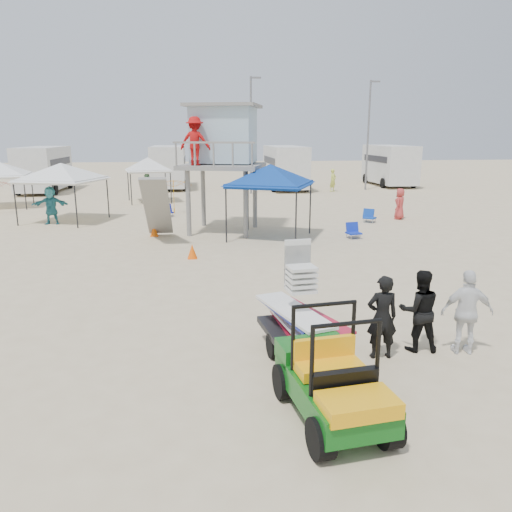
{
  "coord_description": "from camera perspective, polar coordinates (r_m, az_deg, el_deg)",
  "views": [
    {
      "loc": [
        -0.89,
        -8.66,
        4.18
      ],
      "look_at": [
        0.5,
        3.0,
        1.3
      ],
      "focal_mm": 35.0,
      "sensor_mm": 36.0,
      "label": 1
    }
  ],
  "objects": [
    {
      "name": "cone_near",
      "position": [
        17.29,
        -7.3,
        0.53
      ],
      "size": [
        0.34,
        0.34,
        0.5
      ],
      "primitive_type": "cone",
      "color": "#FF5908",
      "rests_on": "ground"
    },
    {
      "name": "surf_trailer",
      "position": [
        9.63,
        5.04,
        -6.75
      ],
      "size": [
        1.49,
        2.41,
        1.99
      ],
      "color": "black",
      "rests_on": "ground"
    },
    {
      "name": "canopy_white_c",
      "position": [
        32.08,
        -12.27,
        10.7
      ],
      "size": [
        2.97,
        2.97,
        3.17
      ],
      "color": "black",
      "rests_on": "ground"
    },
    {
      "name": "man_right",
      "position": [
        10.48,
        22.98,
        -5.95
      ],
      "size": [
        1.04,
        0.58,
        1.68
      ],
      "primitive_type": "imported",
      "rotation": [
        0.0,
        0.0,
        2.96
      ],
      "color": "white",
      "rests_on": "ground"
    },
    {
      "name": "lifeguard_tower",
      "position": [
        21.78,
        -4.17,
        13.11
      ],
      "size": [
        4.07,
        4.07,
        5.28
      ],
      "color": "gray",
      "rests_on": "ground"
    },
    {
      "name": "umbrella_b",
      "position": [
        27.2,
        -9.37,
        6.75
      ],
      "size": [
        2.22,
        2.26,
        1.86
      ],
      "primitive_type": "imported",
      "rotation": [
        0.0,
        0.0,
        0.1
      ],
      "color": "orange",
      "rests_on": "ground"
    },
    {
      "name": "beach_chair_a",
      "position": [
        26.38,
        -10.16,
        5.15
      ],
      "size": [
        0.73,
        0.83,
        0.64
      ],
      "color": "#0D1794",
      "rests_on": "ground"
    },
    {
      "name": "rv_mid_left",
      "position": [
        40.28,
        -9.95,
        10.21
      ],
      "size": [
        2.65,
        6.5,
        3.25
      ],
      "color": "silver",
      "rests_on": "ground"
    },
    {
      "name": "distant_beachgoers",
      "position": [
        27.87,
        -9.28,
        6.8
      ],
      "size": [
        18.21,
        13.23,
        1.81
      ],
      "color": "teal",
      "rests_on": "ground"
    },
    {
      "name": "light_pole_right",
      "position": [
        39.33,
        12.68,
        13.21
      ],
      "size": [
        0.14,
        0.14,
        8.0
      ],
      "primitive_type": "cylinder",
      "color": "slate",
      "rests_on": "ground"
    },
    {
      "name": "ground",
      "position": [
        9.66,
        -0.86,
        -11.88
      ],
      "size": [
        140.0,
        140.0,
        0.0
      ],
      "primitive_type": "plane",
      "color": "beige",
      "rests_on": "ground"
    },
    {
      "name": "rv_mid_right",
      "position": [
        39.33,
        3.35,
        10.3
      ],
      "size": [
        2.64,
        7.0,
        3.25
      ],
      "color": "silver",
      "rests_on": "ground"
    },
    {
      "name": "rv_far_right",
      "position": [
        43.25,
        15.01,
        10.18
      ],
      "size": [
        2.64,
        6.6,
        3.25
      ],
      "color": "silver",
      "rests_on": "ground"
    },
    {
      "name": "rv_far_left",
      "position": [
        40.29,
        -23.12,
        9.32
      ],
      "size": [
        2.64,
        6.8,
        3.25
      ],
      "color": "silver",
      "rests_on": "ground"
    },
    {
      "name": "beach_chair_b",
      "position": [
        20.93,
        11.02,
        2.88
      ],
      "size": [
        0.63,
        0.67,
        0.64
      ],
      "color": "#1029B5",
      "rests_on": "ground"
    },
    {
      "name": "canopy_white_a",
      "position": [
        25.96,
        -21.42,
        9.55
      ],
      "size": [
        4.04,
        4.04,
        3.23
      ],
      "color": "black",
      "rests_on": "ground"
    },
    {
      "name": "man_left",
      "position": [
        9.77,
        14.21,
        -6.79
      ],
      "size": [
        0.6,
        0.4,
        1.63
      ],
      "primitive_type": "imported",
      "rotation": [
        0.0,
        0.0,
        3.12
      ],
      "color": "black",
      "rests_on": "ground"
    },
    {
      "name": "light_pole_left",
      "position": [
        35.87,
        -0.59,
        13.51
      ],
      "size": [
        0.14,
        0.14,
        8.0
      ],
      "primitive_type": "cylinder",
      "color": "slate",
      "rests_on": "ground"
    },
    {
      "name": "beach_chair_c",
      "position": [
        24.92,
        12.78,
        4.52
      ],
      "size": [
        0.73,
        0.84,
        0.64
      ],
      "color": "#0F3AA5",
      "rests_on": "ground"
    },
    {
      "name": "canopy_blue",
      "position": [
        20.26,
        1.64,
        10.04
      ],
      "size": [
        3.89,
        3.89,
        3.41
      ],
      "color": "black",
      "rests_on": "ground"
    },
    {
      "name": "cone_far",
      "position": [
        21.34,
        -11.57,
        2.9
      ],
      "size": [
        0.34,
        0.34,
        0.5
      ],
      "primitive_type": "cone",
      "color": "#DD5306",
      "rests_on": "ground"
    },
    {
      "name": "man_mid",
      "position": [
        10.31,
        18.16,
        -5.94
      ],
      "size": [
        0.89,
        0.74,
        1.64
      ],
      "primitive_type": "imported",
      "rotation": [
        0.0,
        0.0,
        2.99
      ],
      "color": "black",
      "rests_on": "ground"
    },
    {
      "name": "utility_cart",
      "position": [
        7.56,
        8.7,
        -13.05
      ],
      "size": [
        1.39,
        2.35,
        1.69
      ],
      "color": "#0D5814",
      "rests_on": "ground"
    }
  ]
}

